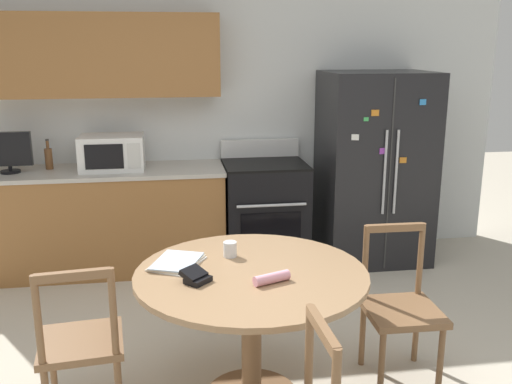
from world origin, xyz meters
TOP-DOWN VIEW (x-y plane):
  - back_wall at (-0.30, 2.59)m, footprint 5.20×0.44m
  - kitchen_counter at (-1.13, 2.29)m, footprint 2.16×0.64m
  - refrigerator at (1.31, 2.22)m, footprint 0.93×0.76m
  - oven_range at (0.32, 2.26)m, footprint 0.72×0.68m
  - microwave at (-0.98, 2.29)m, footprint 0.53×0.38m
  - countertop_tv at (-1.81, 2.27)m, footprint 0.37×0.16m
  - counter_bottle at (-1.52, 2.37)m, footprint 0.06×0.06m
  - dining_table at (-0.10, 0.21)m, footprint 1.24×1.24m
  - dining_chair_left at (-0.99, 0.16)m, footprint 0.46×0.46m
  - dining_chair_right at (0.79, 0.31)m, footprint 0.43×0.43m
  - candle_glass at (-0.19, 0.45)m, footprint 0.08×0.08m
  - folded_napkin at (-0.02, 0.05)m, footprint 0.20×0.12m
  - wallet at (-0.40, 0.12)m, footprint 0.17×0.17m
  - mail_stack at (-0.49, 0.37)m, footprint 0.34×0.37m

SIDE VIEW (x-z plane):
  - dining_chair_left at x=-0.99m, z-range -0.02..0.89m
  - dining_chair_right at x=0.79m, z-range -0.02..0.89m
  - kitchen_counter at x=-1.13m, z-range 0.00..0.90m
  - oven_range at x=0.32m, z-range -0.07..1.01m
  - dining_table at x=-0.10m, z-range 0.24..1.00m
  - mail_stack at x=-0.49m, z-range 0.76..0.79m
  - folded_napkin at x=-0.02m, z-range 0.76..0.81m
  - wallet at x=-0.40m, z-range 0.75..0.82m
  - candle_glass at x=-0.19m, z-range 0.76..0.84m
  - refrigerator at x=1.31m, z-range 0.00..1.70m
  - counter_bottle at x=-1.52m, z-range 0.87..1.13m
  - microwave at x=-0.98m, z-range 0.90..1.19m
  - countertop_tv at x=-1.81m, z-range 0.91..1.25m
  - back_wall at x=-0.30m, z-range 0.14..2.74m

